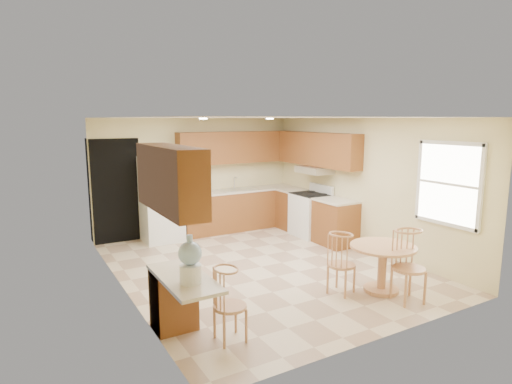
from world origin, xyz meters
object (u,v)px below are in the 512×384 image
chair_table_a (346,259)px  chair_table_b (415,261)px  refrigerator (161,199)px  stove (311,214)px  dining_table (382,262)px  chair_desk (233,299)px  water_crock (190,261)px

chair_table_a → chair_table_b: chair_table_b is taller
refrigerator → chair_table_b: bearing=-67.2°
stove → chair_table_b: stove is taller
stove → chair_table_a: stove is taller
dining_table → chair_table_b: size_ratio=0.94×
dining_table → chair_table_a: size_ratio=1.06×
stove → chair_table_a: bearing=-118.3°
dining_table → chair_table_b: bearing=-84.5°
stove → chair_desk: stove is taller
dining_table → chair_table_a: bearing=163.2°
refrigerator → stove: bearing=-23.0°
refrigerator → chair_table_a: refrigerator is taller
dining_table → chair_table_b: chair_table_b is taller
refrigerator → chair_table_b: refrigerator is taller
chair_table_a → water_crock: bearing=-104.8°
refrigerator → chair_table_a: (1.38, -4.01, -0.33)m
dining_table → refrigerator: bearing=114.8°
chair_table_b → water_crock: 3.08m
water_crock → chair_desk: bearing=-12.5°
chair_table_b → stove: bearing=-92.4°
stove → water_crock: 5.02m
stove → water_crock: water_crock is taller
chair_table_a → chair_table_b: size_ratio=0.89×
refrigerator → chair_desk: 4.46m
chair_table_a → stove: bearing=130.0°
refrigerator → chair_table_a: bearing=-71.0°
dining_table → chair_desk: 2.54m
refrigerator → chair_desk: size_ratio=2.04×
chair_table_b → chair_desk: 2.60m
chair_table_a → refrigerator: bearing=177.3°
refrigerator → chair_table_b: (1.98, -4.69, -0.27)m
stove → refrigerator: bearing=157.0°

